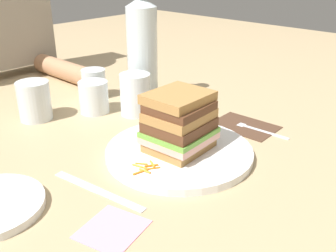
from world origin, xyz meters
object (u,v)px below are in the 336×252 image
(main_plate, at_px, (179,152))
(napkin_pink, at_px, (112,229))
(water_bottle, at_px, (142,49))
(empty_tumbler_2, at_px, (94,83))
(empty_tumbler_1, at_px, (34,101))
(sandwich, at_px, (179,122))
(napkin_dark, at_px, (244,126))
(fork, at_px, (253,127))
(empty_tumbler_0, at_px, (94,97))
(knife, at_px, (100,191))
(juice_glass, at_px, (135,96))

(main_plate, xyz_separation_m, napkin_pink, (-0.24, -0.08, -0.01))
(water_bottle, relative_size, empty_tumbler_2, 3.89)
(empty_tumbler_1, bearing_deg, sandwich, -76.01)
(main_plate, relative_size, napkin_dark, 2.03)
(fork, xyz_separation_m, napkin_pink, (-0.45, -0.04, -0.00))
(sandwich, height_order, napkin_dark, sandwich)
(empty_tumbler_0, distance_m, empty_tumbler_2, 0.11)
(water_bottle, relative_size, empty_tumbler_1, 3.29)
(empty_tumbler_0, xyz_separation_m, empty_tumbler_1, (-0.12, 0.07, 0.01))
(fork, height_order, empty_tumbler_1, empty_tumbler_1)
(water_bottle, height_order, empty_tumbler_0, water_bottle)
(empty_tumbler_2, bearing_deg, sandwich, -103.91)
(main_plate, relative_size, empty_tumbler_0, 3.67)
(sandwich, height_order, empty_tumbler_2, sandwich)
(water_bottle, relative_size, empty_tumbler_0, 3.86)
(knife, height_order, empty_tumbler_1, empty_tumbler_1)
(main_plate, distance_m, napkin_dark, 0.21)
(juice_glass, relative_size, empty_tumbler_0, 1.29)
(main_plate, height_order, empty_tumbler_0, empty_tumbler_0)
(sandwich, height_order, napkin_pink, sandwich)
(juice_glass, xyz_separation_m, napkin_pink, (-0.33, -0.30, -0.04))
(juice_glass, relative_size, napkin_pink, 1.13)
(empty_tumbler_0, bearing_deg, knife, -126.26)
(knife, relative_size, empty_tumbler_1, 2.14)
(water_bottle, xyz_separation_m, empty_tumbler_1, (-0.27, 0.10, -0.09))
(empty_tumbler_1, xyz_separation_m, empty_tumbler_2, (0.19, 0.02, -0.01))
(napkin_pink, bearing_deg, napkin_dark, 7.50)
(fork, bearing_deg, napkin_pink, -175.32)
(napkin_dark, bearing_deg, fork, -87.34)
(sandwich, bearing_deg, juice_glass, 67.68)
(main_plate, xyz_separation_m, empty_tumbler_0, (0.03, 0.31, 0.03))
(juice_glass, height_order, water_bottle, water_bottle)
(napkin_dark, distance_m, empty_tumbler_0, 0.38)
(empty_tumbler_1, bearing_deg, juice_glass, -39.64)
(main_plate, bearing_deg, napkin_dark, -5.06)
(main_plate, relative_size, napkin_pink, 3.22)
(main_plate, xyz_separation_m, sandwich, (0.00, 0.00, 0.06))
(fork, xyz_separation_m, juice_glass, (-0.12, 0.27, 0.04))
(napkin_dark, height_order, empty_tumbler_0, empty_tumbler_0)
(main_plate, bearing_deg, napkin_pink, -161.92)
(main_plate, distance_m, empty_tumbler_2, 0.41)
(napkin_pink, bearing_deg, empty_tumbler_0, 55.35)
(water_bottle, xyz_separation_m, empty_tumbler_2, (-0.08, 0.12, -0.10))
(napkin_dark, distance_m, empty_tumbler_1, 0.50)
(main_plate, relative_size, fork, 1.75)
(main_plate, height_order, empty_tumbler_1, empty_tumbler_1)
(main_plate, xyz_separation_m, knife, (-0.19, 0.01, -0.01))
(water_bottle, bearing_deg, empty_tumbler_2, 123.51)
(main_plate, relative_size, empty_tumbler_1, 3.13)
(knife, bearing_deg, empty_tumbler_0, 53.74)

